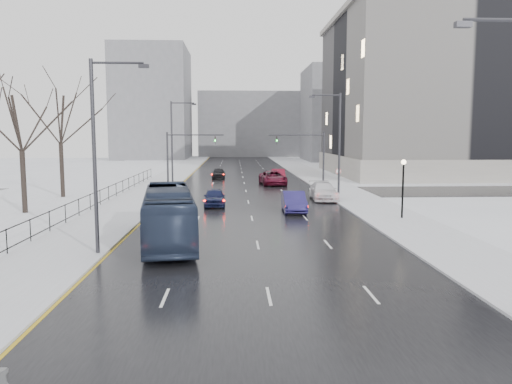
{
  "coord_description": "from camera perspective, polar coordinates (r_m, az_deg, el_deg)",
  "views": [
    {
      "loc": [
        -1.33,
        -5.65,
        6.27
      ],
      "look_at": [
        0.12,
        26.8,
        2.5
      ],
      "focal_mm": 35.0,
      "sensor_mm": 36.0,
      "label": 1
    }
  ],
  "objects": [
    {
      "name": "sedan_right_distant",
      "position": [
        66.12,
        2.55,
        1.92
      ],
      "size": [
        1.93,
        5.05,
        1.64
      ],
      "primitive_type": "imported",
      "rotation": [
        0.0,
        0.0,
        -0.04
      ],
      "color": "maroon",
      "rests_on": "road"
    },
    {
      "name": "bus",
      "position": [
        29.18,
        -9.97,
        -2.62
      ],
      "size": [
        4.25,
        11.73,
        3.19
      ],
      "primitive_type": "imported",
      "rotation": [
        0.0,
        0.0,
        0.14
      ],
      "color": "#242F47",
      "rests_on": "road"
    },
    {
      "name": "bldg_far_center",
      "position": [
        145.77,
        -0.47,
        7.69
      ],
      "size": [
        30.0,
        18.0,
        18.0
      ],
      "primitive_type": "cube",
      "color": "slate",
      "rests_on": "ground"
    },
    {
      "name": "streetlight_l_near",
      "position": [
        26.55,
        -17.54,
        4.91
      ],
      "size": [
        2.95,
        0.25,
        10.0
      ],
      "color": "#2D2D33",
      "rests_on": "ground"
    },
    {
      "name": "no_uturn_sign",
      "position": [
        50.91,
        9.39,
        2.06
      ],
      "size": [
        0.6,
        0.06,
        2.7
      ],
      "color": "#2D2D33",
      "rests_on": "sidewalk_right"
    },
    {
      "name": "cross_road",
      "position": [
        54.02,
        -1.13,
        -0.03
      ],
      "size": [
        130.0,
        10.0,
        0.04
      ],
      "primitive_type": "cube",
      "color": "black",
      "rests_on": "ground"
    },
    {
      "name": "sedan_right_cross",
      "position": [
        61.78,
        1.94,
        1.63
      ],
      "size": [
        3.41,
        6.44,
        1.72
      ],
      "primitive_type": "imported",
      "rotation": [
        0.0,
        0.0,
        0.09
      ],
      "color": "#530E23",
      "rests_on": "road"
    },
    {
      "name": "mast_signal_right",
      "position": [
        54.38,
        6.62,
        4.3
      ],
      "size": [
        6.1,
        0.33,
        6.5
      ],
      "color": "#2D2D33",
      "rests_on": "ground"
    },
    {
      "name": "sidewalk_left",
      "position": [
        66.57,
        -10.47,
        1.17
      ],
      "size": [
        5.0,
        150.0,
        0.16
      ],
      "primitive_type": "cube",
      "color": "silver",
      "rests_on": "ground"
    },
    {
      "name": "sidewalk_right",
      "position": [
        66.99,
        7.63,
        1.26
      ],
      "size": [
        5.0,
        150.0,
        0.16
      ],
      "primitive_type": "cube",
      "color": "silver",
      "rests_on": "ground"
    },
    {
      "name": "sedan_center_far",
      "position": [
        70.79,
        -4.31,
        2.16
      ],
      "size": [
        1.83,
        4.42,
        1.5
      ],
      "primitive_type": "imported",
      "rotation": [
        0.0,
        0.0,
        -0.01
      ],
      "color": "black",
      "rests_on": "road"
    },
    {
      "name": "civic_building",
      "position": [
        85.87,
        22.8,
        9.41
      ],
      "size": [
        41.0,
        31.0,
        24.8
      ],
      "color": "gray",
      "rests_on": "ground"
    },
    {
      "name": "sedan_right_near",
      "position": [
        40.31,
        4.35,
        -1.1
      ],
      "size": [
        1.87,
        5.05,
        1.65
      ],
      "primitive_type": "imported",
      "rotation": [
        0.0,
        0.0,
        -0.02
      ],
      "color": "navy",
      "rests_on": "road"
    },
    {
      "name": "bldg_far_right",
      "position": [
        124.25,
        11.23,
        8.67
      ],
      "size": [
        24.0,
        20.0,
        22.0
      ],
      "primitive_type": "cube",
      "color": "slate",
      "rests_on": "ground"
    },
    {
      "name": "mast_signal_left",
      "position": [
        54.02,
        -8.95,
        4.24
      ],
      "size": [
        6.1,
        0.33,
        6.5
      ],
      "color": "#2D2D33",
      "rests_on": "ground"
    },
    {
      "name": "tree_park_e",
      "position": [
        52.81,
        -21.17,
        -0.65
      ],
      "size": [
        9.45,
        9.45,
        13.5
      ],
      "primitive_type": null,
      "color": "black",
      "rests_on": "ground"
    },
    {
      "name": "bldg_far_left",
      "position": [
        132.5,
        -11.71,
        9.83
      ],
      "size": [
        18.0,
        22.0,
        28.0
      ],
      "primitive_type": "cube",
      "color": "slate",
      "rests_on": "ground"
    },
    {
      "name": "road",
      "position": [
        65.96,
        -1.39,
        1.18
      ],
      "size": [
        16.0,
        150.0,
        0.04
      ],
      "primitive_type": "cube",
      "color": "black",
      "rests_on": "ground"
    },
    {
      "name": "sedan_right_far",
      "position": [
        48.01,
        7.69,
        0.1
      ],
      "size": [
        2.38,
        5.72,
        1.65
      ],
      "primitive_type": "imported",
      "rotation": [
        0.0,
        0.0,
        -0.01
      ],
      "color": "white",
      "rests_on": "road"
    },
    {
      "name": "streetlight_l_far",
      "position": [
        58.05,
        -9.37,
        5.89
      ],
      "size": [
        2.95,
        0.25,
        10.0
      ],
      "color": "#2D2D33",
      "rests_on": "ground"
    },
    {
      "name": "streetlight_r_mid",
      "position": [
        46.63,
        9.24,
        5.73
      ],
      "size": [
        2.95,
        0.25,
        10.0
      ],
      "color": "#2D2D33",
      "rests_on": "ground"
    },
    {
      "name": "lamppost_r_mid",
      "position": [
        37.86,
        16.46,
        1.31
      ],
      "size": [
        0.36,
        0.36,
        4.28
      ],
      "color": "black",
      "rests_on": "sidewalk_right"
    },
    {
      "name": "park_strip",
      "position": [
        68.53,
        -18.36,
        1.08
      ],
      "size": [
        14.0,
        150.0,
        0.12
      ],
      "primitive_type": "cube",
      "color": "white",
      "rests_on": "ground"
    },
    {
      "name": "tree_park_d",
      "position": [
        43.38,
        -24.86,
        -2.31
      ],
      "size": [
        8.75,
        8.75,
        12.5
      ],
      "primitive_type": null,
      "color": "black",
      "rests_on": "ground"
    },
    {
      "name": "iron_fence",
      "position": [
        37.89,
        -20.48,
        -1.94
      ],
      "size": [
        0.06,
        70.0,
        1.3
      ],
      "color": "black",
      "rests_on": "sidewalk_left"
    },
    {
      "name": "sedan_center_near",
      "position": [
        43.63,
        -4.77,
        -0.59
      ],
      "size": [
        1.96,
        4.57,
        1.54
      ],
      "primitive_type": "imported",
      "rotation": [
        0.0,
        0.0,
        0.03
      ],
      "color": "#151B3F",
      "rests_on": "road"
    }
  ]
}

